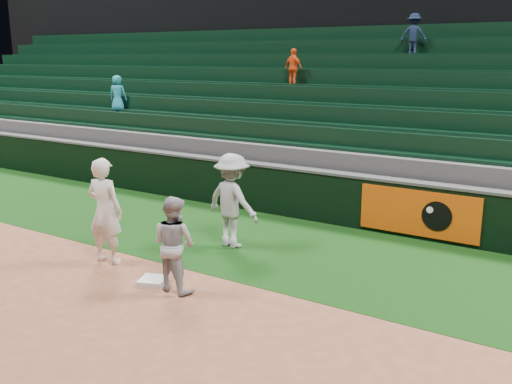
# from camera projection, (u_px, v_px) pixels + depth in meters

# --- Properties ---
(ground) EXTENTS (70.00, 70.00, 0.00)m
(ground) POSITION_uv_depth(u_px,v_px,m) (156.00, 286.00, 9.90)
(ground) COLOR brown
(ground) RESTS_ON ground
(foul_grass) EXTENTS (36.00, 4.20, 0.01)m
(foul_grass) POSITION_uv_depth(u_px,v_px,m) (251.00, 240.00, 12.35)
(foul_grass) COLOR black
(foul_grass) RESTS_ON ground
(upper_deck) EXTENTS (40.00, 12.00, 12.00)m
(upper_deck) POSITION_uv_depth(u_px,v_px,m) (449.00, 2.00, 22.77)
(upper_deck) COLOR black
(upper_deck) RESTS_ON ground
(first_base) EXTENTS (0.58, 0.58, 0.10)m
(first_base) POSITION_uv_depth(u_px,v_px,m) (153.00, 281.00, 10.00)
(first_base) COLOR silver
(first_base) RESTS_ON ground
(first_baseman) EXTENTS (0.81, 0.60, 2.05)m
(first_baseman) POSITION_uv_depth(u_px,v_px,m) (105.00, 211.00, 10.83)
(first_baseman) COLOR silver
(first_baseman) RESTS_ON ground
(baserunner) EXTENTS (0.83, 0.67, 1.65)m
(baserunner) POSITION_uv_depth(u_px,v_px,m) (174.00, 244.00, 9.56)
(baserunner) COLOR #96989F
(baserunner) RESTS_ON ground
(base_coach) EXTENTS (1.36, 0.91, 1.97)m
(base_coach) POSITION_uv_depth(u_px,v_px,m) (232.00, 201.00, 11.74)
(base_coach) COLOR #9A9DA7
(base_coach) RESTS_ON foul_grass
(field_wall) EXTENTS (36.00, 0.45, 1.25)m
(field_wall) POSITION_uv_depth(u_px,v_px,m) (301.00, 193.00, 13.98)
(field_wall) COLOR black
(field_wall) RESTS_ON ground
(stadium_seating) EXTENTS (36.00, 5.95, 5.10)m
(stadium_seating) POSITION_uv_depth(u_px,v_px,m) (362.00, 132.00, 16.83)
(stadium_seating) COLOR #3B3A3D
(stadium_seating) RESTS_ON ground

